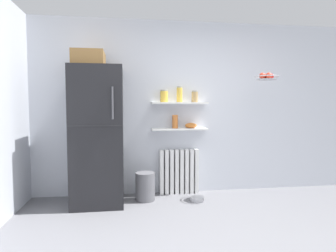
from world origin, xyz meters
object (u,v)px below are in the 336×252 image
object	(u,v)px
radiator	(179,171)
refrigerator	(98,133)
storage_jar_0	(164,96)
trash_bin	(145,186)
hanging_fruit_basket	(267,77)
vase	(175,122)
pet_food_bowl	(197,199)
storage_jar_2	(195,97)
shelf_bowl	(191,125)
storage_jar_1	(180,94)

from	to	relation	value
radiator	refrigerator	bearing A→B (deg)	-166.63
storage_jar_0	trash_bin	distance (m)	1.33
refrigerator	hanging_fruit_basket	distance (m)	2.46
vase	radiator	bearing A→B (deg)	24.22
trash_bin	storage_jar_0	bearing A→B (deg)	38.26
radiator	vase	distance (m)	0.76
refrigerator	pet_food_bowl	size ratio (longest dim) A/B	10.64
refrigerator	pet_food_bowl	bearing A→B (deg)	-4.75
hanging_fruit_basket	storage_jar_2	bearing A→B (deg)	156.16
radiator	shelf_bowl	world-z (taller)	shelf_bowl
storage_jar_0	storage_jar_1	size ratio (longest dim) A/B	0.77
storage_jar_1	hanging_fruit_basket	xyz separation A→B (m)	(1.16, -0.41, 0.24)
radiator	trash_bin	bearing A→B (deg)	-153.36
vase	hanging_fruit_basket	xyz separation A→B (m)	(1.23, -0.41, 0.64)
refrigerator	shelf_bowl	xyz separation A→B (m)	(1.35, 0.25, 0.07)
storage_jar_0	storage_jar_2	bearing A→B (deg)	0.00
storage_jar_2	shelf_bowl	world-z (taller)	storage_jar_2
vase	shelf_bowl	world-z (taller)	vase
trash_bin	pet_food_bowl	distance (m)	0.75
pet_food_bowl	hanging_fruit_basket	size ratio (longest dim) A/B	0.58
storage_jar_2	hanging_fruit_basket	xyz separation A→B (m)	(0.93, -0.41, 0.27)
shelf_bowl	storage_jar_2	bearing A→B (deg)	0.00
refrigerator	shelf_bowl	distance (m)	1.37
storage_jar_1	trash_bin	world-z (taller)	storage_jar_1
radiator	storage_jar_0	distance (m)	1.16
storage_jar_2	vase	size ratio (longest dim) A/B	0.87
radiator	pet_food_bowl	distance (m)	0.53
storage_jar_2	hanging_fruit_basket	bearing A→B (deg)	-23.84
refrigerator	storage_jar_1	bearing A→B (deg)	11.97
storage_jar_1	pet_food_bowl	world-z (taller)	storage_jar_1
pet_food_bowl	storage_jar_1	bearing A→B (deg)	117.75
storage_jar_0	radiator	bearing A→B (deg)	7.40
trash_bin	hanging_fruit_basket	bearing A→B (deg)	-5.88
radiator	shelf_bowl	xyz separation A→B (m)	(0.18, -0.03, 0.70)
storage_jar_0	hanging_fruit_basket	size ratio (longest dim) A/B	0.54
vase	pet_food_bowl	size ratio (longest dim) A/B	1.04
hanging_fruit_basket	vase	bearing A→B (deg)	161.50
hanging_fruit_basket	storage_jar_0	bearing A→B (deg)	163.56
radiator	storage_jar_1	xyz separation A→B (m)	(-0.00, -0.03, 1.16)
refrigerator	storage_jar_1	xyz separation A→B (m)	(1.17, 0.25, 0.53)
storage_jar_0	storage_jar_2	world-z (taller)	storage_jar_0
refrigerator	storage_jar_1	distance (m)	1.31
storage_jar_2	storage_jar_1	bearing A→B (deg)	180.00
vase	trash_bin	bearing A→B (deg)	-153.02
shelf_bowl	trash_bin	world-z (taller)	shelf_bowl
storage_jar_0	pet_food_bowl	world-z (taller)	storage_jar_0
storage_jar_1	shelf_bowl	distance (m)	0.49
refrigerator	storage_jar_2	size ratio (longest dim) A/B	11.85
refrigerator	trash_bin	xyz separation A→B (m)	(0.64, 0.01, -0.77)
storage_jar_0	pet_food_bowl	size ratio (longest dim) A/B	0.94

